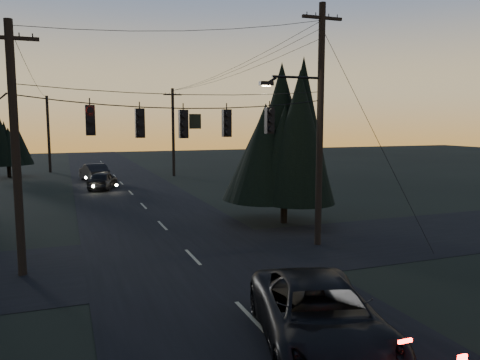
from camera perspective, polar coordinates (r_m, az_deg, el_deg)
name	(u,v)px	position (r m, az deg, el deg)	size (l,w,h in m)	color
main_road	(149,212)	(27.96, -11.03, -3.81)	(8.00, 120.00, 0.02)	black
cross_road	(193,257)	(18.42, -5.76, -9.36)	(60.00, 7.00, 0.02)	black
utility_pole_right	(318,245)	(20.47, 9.43, -7.78)	(5.00, 0.30, 10.00)	black
utility_pole_left	(23,275)	(17.94, -24.96, -10.47)	(1.80, 0.30, 8.50)	black
utility_pole_far_r	(174,176)	(46.49, -8.06, 0.50)	(1.80, 0.30, 8.50)	black
utility_pole_far_l	(50,172)	(53.38, -22.11, 0.88)	(0.30, 0.30, 8.00)	black
span_signal_assembly	(185,122)	(17.63, -6.73, 7.04)	(11.50, 0.44, 1.63)	black
evergreen_right	(285,139)	(24.08, 5.48, 5.01)	(4.27, 4.27, 7.55)	black
evergreen_dist	(7,141)	(49.82, -26.50, 4.23)	(3.49, 3.49, 5.69)	black
suv_near	(320,317)	(11.22, 9.70, -16.16)	(2.61, 5.66, 1.57)	black
sedan_oncoming_a	(103,180)	(38.12, -16.39, -0.06)	(1.67, 4.14, 1.41)	black
sedan_oncoming_b	(94,172)	(43.80, -17.39, 0.88)	(1.65, 4.73, 1.56)	black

